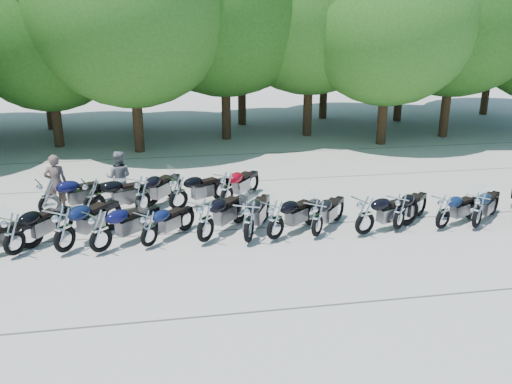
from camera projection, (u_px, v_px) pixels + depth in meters
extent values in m
plane|color=#A19A92|center=(266.00, 250.00, 14.16)|extent=(90.00, 90.00, 0.00)
cylinder|color=#3A2614|center=(56.00, 111.00, 24.47)|extent=(0.44, 0.44, 3.31)
sphere|color=#286319|center=(46.00, 26.00, 23.31)|extent=(7.31, 7.31, 7.31)
cylinder|color=#3A2614|center=(137.00, 107.00, 23.47)|extent=(0.44, 0.44, 3.93)
sphere|color=#357721|center=(129.00, 1.00, 22.08)|extent=(8.70, 8.70, 8.70)
cylinder|color=#3A2614|center=(226.00, 96.00, 25.82)|extent=(0.44, 0.44, 4.13)
cylinder|color=#3A2614|center=(308.00, 94.00, 26.59)|extent=(0.44, 0.44, 4.09)
cylinder|color=#3A2614|center=(383.00, 105.00, 24.91)|extent=(0.44, 0.44, 3.62)
sphere|color=#357721|center=(390.00, 14.00, 23.64)|extent=(8.00, 8.00, 8.00)
cylinder|color=#3A2614|center=(447.00, 96.00, 26.34)|extent=(0.44, 0.44, 3.98)
sphere|color=#286319|center=(457.00, 0.00, 24.94)|extent=(8.79, 8.79, 8.79)
cylinder|color=#3A2614|center=(49.00, 96.00, 28.13)|extent=(0.44, 0.44, 3.52)
sphere|color=#357721|center=(39.00, 17.00, 26.89)|extent=(7.78, 7.78, 7.78)
cylinder|color=#3A2614|center=(137.00, 96.00, 28.36)|extent=(0.44, 0.44, 3.42)
sphere|color=#286319|center=(132.00, 20.00, 27.16)|extent=(7.56, 7.56, 7.56)
cylinder|color=#3A2614|center=(242.00, 92.00, 29.28)|extent=(0.44, 0.44, 3.56)
sphere|color=#286319|center=(241.00, 15.00, 28.02)|extent=(7.88, 7.88, 7.88)
cylinder|color=#3A2614|center=(324.00, 86.00, 30.97)|extent=(0.44, 0.44, 3.76)
sphere|color=#286319|center=(327.00, 9.00, 29.65)|extent=(8.31, 8.31, 8.31)
cylinder|color=#3A2614|center=(399.00, 88.00, 30.34)|extent=(0.44, 0.44, 3.63)
sphere|color=#357721|center=(406.00, 13.00, 29.07)|extent=(8.02, 8.02, 8.02)
cylinder|color=#3A2614|center=(488.00, 78.00, 32.05)|extent=(0.44, 0.44, 4.37)
imported|color=brown|center=(56.00, 183.00, 16.63)|extent=(0.72, 0.53, 1.82)
imported|color=gray|center=(119.00, 177.00, 17.34)|extent=(0.93, 0.78, 1.73)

